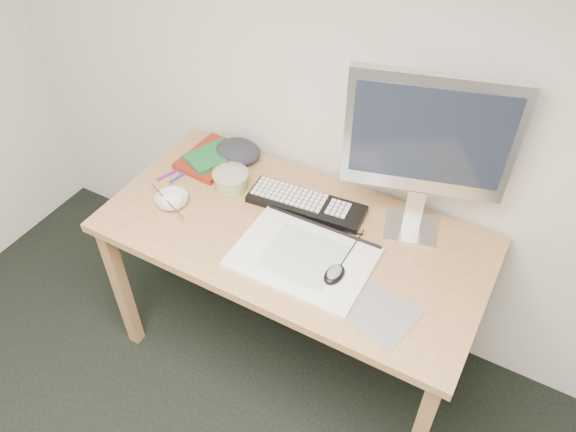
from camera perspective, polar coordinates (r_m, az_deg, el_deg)
name	(u,v)px	position (r m, az deg, el deg)	size (l,w,h in m)	color
desk	(293,247)	(2.09, 0.50, -3.17)	(1.40, 0.70, 0.75)	tan
mousepad	(380,313)	(1.81, 9.29, -9.73)	(0.21, 0.19, 0.00)	gray
sketchpad	(303,257)	(1.94, 1.53, -4.21)	(0.47, 0.33, 0.01)	silver
keyboard	(306,204)	(2.12, 1.87, 1.23)	(0.45, 0.14, 0.03)	black
monitor	(429,141)	(1.84, 14.09, 7.43)	(0.53, 0.21, 0.63)	silver
mouse	(334,272)	(1.87, 4.74, -5.73)	(0.06, 0.10, 0.03)	black
rice_bowl	(172,200)	(2.17, -11.69, 1.56)	(0.12, 0.12, 0.04)	silver
chopsticks	(167,201)	(2.14, -12.20, 1.53)	(0.02, 0.02, 0.23)	silver
fruit_tub	(231,180)	(2.20, -5.83, 3.65)	(0.14, 0.14, 0.07)	#CACB47
book_red	(211,158)	(2.36, -7.80, 5.86)	(0.20, 0.26, 0.03)	maroon
book_green	(212,156)	(2.33, -7.74, 6.05)	(0.14, 0.20, 0.02)	#18632F
cloth_lump	(238,152)	(2.35, -5.13, 6.53)	(0.16, 0.14, 0.07)	#272A2F
pencil_pink	(289,229)	(2.04, 0.12, -1.35)	(0.01, 0.01, 0.16)	pink
pencil_tan	(297,216)	(2.09, 0.94, 0.01)	(0.01, 0.01, 0.16)	tan
pencil_black	(341,232)	(2.04, 5.40, -1.59)	(0.01, 0.01, 0.16)	black
marker_blue	(181,175)	(2.30, -10.80, 4.10)	(0.01, 0.01, 0.12)	#2030B0
marker_orange	(185,161)	(2.37, -10.46, 5.52)	(0.01, 0.01, 0.12)	#EFA41C
marker_purple	(170,174)	(2.32, -11.91, 4.25)	(0.01, 0.01, 0.12)	#60217B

